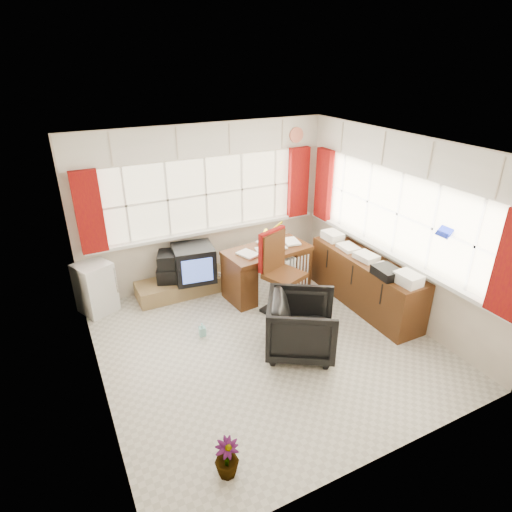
{
  "coord_description": "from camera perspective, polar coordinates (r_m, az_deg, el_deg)",
  "views": [
    {
      "loc": [
        -2.15,
        -3.96,
        3.39
      ],
      "look_at": [
        0.13,
        0.55,
        0.99
      ],
      "focal_mm": 30.0,
      "sensor_mm": 36.0,
      "label": 1
    }
  ],
  "objects": [
    {
      "name": "desk_lamp",
      "position": [
        6.34,
        3.13,
        3.59
      ],
      "size": [
        0.16,
        0.14,
        0.42
      ],
      "color": "yellow",
      "rests_on": "desk"
    },
    {
      "name": "room_walls",
      "position": [
        4.88,
        1.55,
        2.64
      ],
      "size": [
        4.0,
        4.0,
        4.0
      ],
      "color": "beige",
      "rests_on": "ground"
    },
    {
      "name": "tv_bench",
      "position": [
        6.74,
        -9.72,
        -3.95
      ],
      "size": [
        1.4,
        0.5,
        0.25
      ],
      "primitive_type": "cube",
      "color": "olive",
      "rests_on": "ground"
    },
    {
      "name": "hifi_stack",
      "position": [
        6.59,
        -10.34,
        -1.37
      ],
      "size": [
        0.73,
        0.6,
        0.45
      ],
      "color": "black",
      "rests_on": "tv_bench"
    },
    {
      "name": "spray_bottle_b",
      "position": [
        5.76,
        -7.18,
        -9.69
      ],
      "size": [
        0.09,
        0.09,
        0.19
      ],
      "primitive_type": "imported",
      "rotation": [
        0.0,
        0.0,
        -0.09
      ],
      "color": "#9AE5DF",
      "rests_on": "ground"
    },
    {
      "name": "office_chair",
      "position": [
        5.33,
        6.1,
        -9.16
      ],
      "size": [
        1.14,
        1.13,
        0.76
      ],
      "primitive_type": "imported",
      "rotation": [
        0.0,
        0.0,
        1.01
      ],
      "color": "black",
      "rests_on": "ground"
    },
    {
      "name": "radiator",
      "position": [
        6.64,
        5.26,
        -2.86
      ],
      "size": [
        0.44,
        0.22,
        0.63
      ],
      "color": "white",
      "rests_on": "ground"
    },
    {
      "name": "desk",
      "position": [
        6.53,
        1.47,
        -1.68
      ],
      "size": [
        1.36,
        0.78,
        0.78
      ],
      "color": "#502912",
      "rests_on": "ground"
    },
    {
      "name": "mini_fridge",
      "position": [
        6.51,
        -20.62,
        -3.97
      ],
      "size": [
        0.58,
        0.58,
        0.75
      ],
      "color": "white",
      "rests_on": "ground"
    },
    {
      "name": "ground",
      "position": [
        5.64,
        1.37,
        -11.56
      ],
      "size": [
        4.0,
        4.0,
        0.0
      ],
      "primitive_type": "plane",
      "color": "beige",
      "rests_on": "ground"
    },
    {
      "name": "task_chair",
      "position": [
        6.03,
        2.89,
        -1.77
      ],
      "size": [
        0.65,
        0.67,
        1.2
      ],
      "color": "black",
      "rests_on": "ground"
    },
    {
      "name": "spray_bottle_a",
      "position": [
        6.73,
        -4.84,
        -3.39
      ],
      "size": [
        0.17,
        0.17,
        0.32
      ],
      "primitive_type": "imported",
      "rotation": [
        0.0,
        0.0,
        0.6
      ],
      "color": "white",
      "rests_on": "ground"
    },
    {
      "name": "window_right",
      "position": [
        6.2,
        17.54,
        0.93
      ],
      "size": [
        0.12,
        3.7,
        3.6
      ],
      "color": "#FFF3C9",
      "rests_on": "room_walls"
    },
    {
      "name": "crt_tv",
      "position": [
        6.54,
        -8.28,
        -0.93
      ],
      "size": [
        0.66,
        0.63,
        0.54
      ],
      "color": "black",
      "rests_on": "tv_bench"
    },
    {
      "name": "window_back",
      "position": [
        6.74,
        -6.37,
        3.98
      ],
      "size": [
        3.7,
        0.12,
        3.6
      ],
      "color": "#FFF3C9",
      "rests_on": "room_walls"
    },
    {
      "name": "credenza",
      "position": [
        6.43,
        14.3,
        -3.22
      ],
      "size": [
        0.5,
        2.0,
        0.85
      ],
      "color": "#502912",
      "rests_on": "ground"
    },
    {
      "name": "curtains",
      "position": [
        6.09,
        5.13,
        6.77
      ],
      "size": [
        3.83,
        3.83,
        1.15
      ],
      "color": "maroon",
      "rests_on": "room_walls"
    },
    {
      "name": "file_tray",
      "position": [
        5.83,
        17.06,
        -2.07
      ],
      "size": [
        0.3,
        0.37,
        0.12
      ],
      "primitive_type": "cube",
      "rotation": [
        0.0,
        0.0,
        -0.06
      ],
      "color": "black",
      "rests_on": "credenza"
    },
    {
      "name": "flower_vase",
      "position": [
        4.13,
        -3.92,
        -25.31
      ],
      "size": [
        0.26,
        0.26,
        0.39
      ],
      "primitive_type": "imported",
      "rotation": [
        0.0,
        0.0,
        -0.23
      ],
      "color": "black",
      "rests_on": "ground"
    },
    {
      "name": "overhead_cabinets",
      "position": [
        5.96,
        5.61,
        14.27
      ],
      "size": [
        3.98,
        3.98,
        0.48
      ],
      "color": "white",
      "rests_on": "room_walls"
    }
  ]
}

